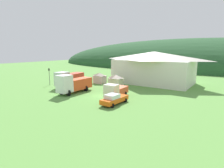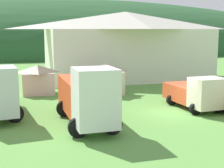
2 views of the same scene
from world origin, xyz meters
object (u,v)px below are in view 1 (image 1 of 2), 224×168
object	(u,v)px
heavy_rig_white	(73,84)
depot_building	(154,67)
play_shed_cream	(116,81)
service_pickup_orange	(114,99)
traffic_light_west	(49,75)
play_shed_pink	(100,78)
traffic_cone_near_pickup	(66,94)
light_truck_cream	(115,90)
tow_truck_silver	(69,78)

from	to	relation	value
heavy_rig_white	depot_building	bearing A→B (deg)	154.66
play_shed_cream	service_pickup_orange	xyz separation A→B (m)	(6.98, -11.13, -0.62)
service_pickup_orange	traffic_light_west	size ratio (longest dim) A/B	1.33
depot_building	traffic_light_west	size ratio (longest dim) A/B	4.98
play_shed_pink	heavy_rig_white	world-z (taller)	heavy_rig_white
play_shed_cream	heavy_rig_white	size ratio (longest dim) A/B	0.39
play_shed_cream	traffic_cone_near_pickup	world-z (taller)	play_shed_cream
play_shed_cream	heavy_rig_white	distance (m)	10.17
depot_building	traffic_cone_near_pickup	size ratio (longest dim) A/B	31.26
play_shed_cream	service_pickup_orange	size ratio (longest dim) A/B	0.58
depot_building	light_truck_cream	size ratio (longest dim) A/B	3.59
play_shed_cream	traffic_cone_near_pickup	xyz separation A→B (m)	(-4.30, -10.88, -1.45)
play_shed_cream	light_truck_cream	world-z (taller)	play_shed_cream
light_truck_cream	service_pickup_orange	world-z (taller)	light_truck_cream
tow_truck_silver	traffic_cone_near_pickup	distance (m)	7.54
play_shed_cream	tow_truck_silver	size ratio (longest dim) A/B	0.38
heavy_rig_white	service_pickup_orange	xyz separation A→B (m)	(10.70, -1.67, -1.00)
traffic_light_west	traffic_cone_near_pickup	xyz separation A→B (m)	(10.28, -4.05, -2.44)
play_shed_pink	traffic_cone_near_pickup	bearing A→B (deg)	-82.38
play_shed_pink	light_truck_cream	xyz separation A→B (m)	(10.76, -9.12, -0.14)
depot_building	play_shed_cream	xyz separation A→B (m)	(-4.87, -9.72, -2.62)
light_truck_cream	traffic_light_west	world-z (taller)	traffic_light_west
tow_truck_silver	traffic_light_west	bearing A→B (deg)	-83.13
light_truck_cream	service_pickup_orange	size ratio (longest dim) A/B	1.05
tow_truck_silver	traffic_light_west	distance (m)	5.53
play_shed_cream	traffic_cone_near_pickup	bearing A→B (deg)	-111.57
tow_truck_silver	heavy_rig_white	bearing A→B (deg)	47.16
play_shed_cream	tow_truck_silver	distance (m)	10.76
play_shed_pink	traffic_light_west	bearing A→B (deg)	-135.52
light_truck_cream	traffic_cone_near_pickup	xyz separation A→B (m)	(-9.09, -3.38, -1.23)
play_shed_pink	heavy_rig_white	xyz separation A→B (m)	(2.25, -11.07, 0.46)
heavy_rig_white	light_truck_cream	distance (m)	8.76
traffic_cone_near_pickup	tow_truck_silver	bearing A→B (deg)	132.57
light_truck_cream	traffic_light_west	xyz separation A→B (m)	(-19.37, 0.67, 1.22)
tow_truck_silver	light_truck_cream	xyz separation A→B (m)	(14.04, -2.01, -0.62)
heavy_rig_white	service_pickup_orange	size ratio (longest dim) A/B	1.49
depot_building	heavy_rig_white	world-z (taller)	depot_building
depot_building	light_truck_cream	world-z (taller)	depot_building
depot_building	play_shed_pink	xyz separation A→B (m)	(-10.85, -8.10, -2.70)
heavy_rig_white	service_pickup_orange	distance (m)	10.88
depot_building	tow_truck_silver	distance (m)	20.88
play_shed_pink	traffic_light_west	xyz separation A→B (m)	(-8.61, -8.45, 1.08)
play_shed_cream	heavy_rig_white	bearing A→B (deg)	-111.50
traffic_light_west	play_shed_pink	bearing A→B (deg)	44.48
tow_truck_silver	heavy_rig_white	distance (m)	6.79
depot_building	traffic_light_west	world-z (taller)	depot_building
service_pickup_orange	traffic_light_west	xyz separation A→B (m)	(-21.56, 4.30, 1.62)
tow_truck_silver	light_truck_cream	distance (m)	14.19
play_shed_cream	play_shed_pink	world-z (taller)	play_shed_cream
depot_building	light_truck_cream	bearing A→B (deg)	-90.27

